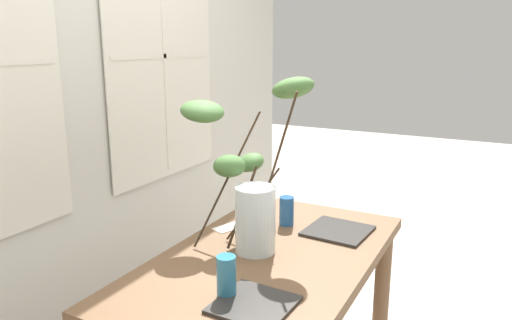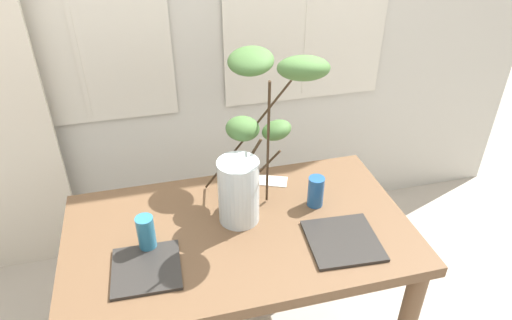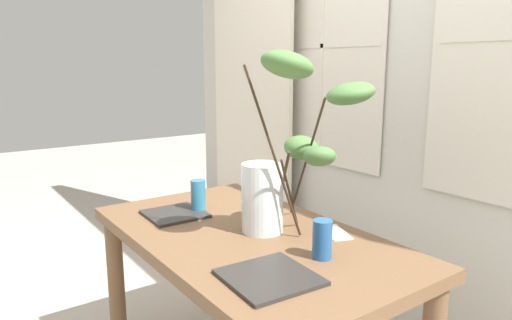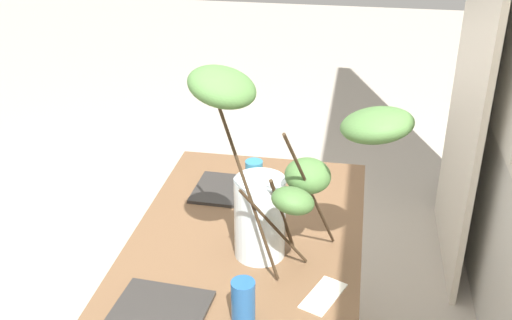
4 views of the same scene
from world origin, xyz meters
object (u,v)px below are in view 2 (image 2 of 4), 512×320
(plate_square_right, at_px, (343,240))
(dining_table, at_px, (240,249))
(plate_square_left, at_px, (146,269))
(vase_with_branches, at_px, (252,143))
(drinking_glass_blue_right, at_px, (316,191))
(drinking_glass_blue_left, at_px, (146,233))

(plate_square_right, bearing_deg, dining_table, 154.89)
(plate_square_left, relative_size, plate_square_right, 0.91)
(vase_with_branches, bearing_deg, drinking_glass_blue_right, -13.68)
(vase_with_branches, height_order, plate_square_right, vase_with_branches)
(dining_table, relative_size, plate_square_left, 5.66)
(vase_with_branches, bearing_deg, dining_table, -122.88)
(vase_with_branches, distance_m, drinking_glass_blue_right, 0.36)
(plate_square_left, bearing_deg, plate_square_right, -2.95)
(vase_with_branches, xyz_separation_m, plate_square_left, (-0.46, -0.27, -0.30))
(dining_table, relative_size, plate_square_right, 5.12)
(drinking_glass_blue_right, relative_size, plate_square_right, 0.51)
(plate_square_right, bearing_deg, drinking_glass_blue_right, 95.55)
(drinking_glass_blue_left, relative_size, plate_square_right, 0.55)
(vase_with_branches, relative_size, plate_square_left, 2.97)
(drinking_glass_blue_right, bearing_deg, drinking_glass_blue_left, -172.31)
(vase_with_branches, xyz_separation_m, drinking_glass_blue_right, (0.26, -0.06, -0.24))
(dining_table, distance_m, drinking_glass_blue_right, 0.40)
(dining_table, height_order, plate_square_left, plate_square_left)
(drinking_glass_blue_left, bearing_deg, drinking_glass_blue_right, 7.69)
(drinking_glass_blue_left, bearing_deg, dining_table, 3.81)
(drinking_glass_blue_left, distance_m, drinking_glass_blue_right, 0.72)
(vase_with_branches, height_order, drinking_glass_blue_left, vase_with_branches)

